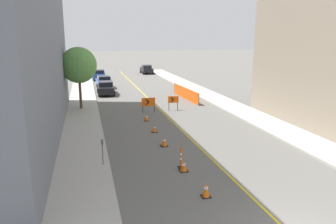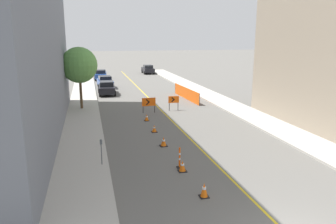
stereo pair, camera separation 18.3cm
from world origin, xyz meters
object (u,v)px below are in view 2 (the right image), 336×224
at_px(parked_car_curb_mid, 105,82).
at_px(parked_car_curb_near, 107,88).
at_px(arrow_barricade_secondary, 174,100).
at_px(parking_meter_near_curb, 101,147).
at_px(traffic_cone_third, 164,142).
at_px(traffic_cone_fifth, 147,118).
at_px(traffic_cone_fourth, 154,129).
at_px(parked_car_opposite_side, 148,69).
at_px(delineator_post_front, 180,159).
at_px(parked_car_curb_far, 101,75).
at_px(arrow_barricade_primary, 149,102).
at_px(street_tree_left_near, 79,65).
at_px(traffic_cone_second, 182,166).
at_px(traffic_cone_nearest, 204,190).

bearing_deg(parked_car_curb_mid, parked_car_curb_near, -94.49).
bearing_deg(parked_car_curb_near, arrow_barricade_secondary, -58.89).
bearing_deg(parking_meter_near_curb, traffic_cone_third, 32.83).
relative_size(traffic_cone_fifth, parked_car_curb_near, 0.12).
relative_size(traffic_cone_fourth, parked_car_curb_mid, 0.12).
xyz_separation_m(parked_car_opposite_side, parking_meter_near_curb, (-10.33, -43.19, 0.33)).
relative_size(delineator_post_front, parked_car_curb_mid, 0.26).
bearing_deg(parked_car_curb_mid, arrow_barricade_secondary, -74.35).
bearing_deg(parked_car_curb_mid, parking_meter_near_curb, -96.84).
bearing_deg(parked_car_curb_far, traffic_cone_fifth, -81.78).
relative_size(delineator_post_front, arrow_barricade_primary, 0.82).
distance_m(delineator_post_front, arrow_barricade_primary, 12.85).
height_order(parked_car_curb_near, street_tree_left_near, street_tree_left_near).
bearing_deg(traffic_cone_second, parking_meter_near_curb, 158.63).
bearing_deg(traffic_cone_second, traffic_cone_nearest, -87.19).
xyz_separation_m(traffic_cone_fifth, delineator_post_front, (-0.05, -10.06, 0.21)).
relative_size(arrow_barricade_secondary, parked_car_opposite_side, 0.31).
distance_m(traffic_cone_third, traffic_cone_fifth, 6.47).
xyz_separation_m(traffic_cone_second, arrow_barricade_primary, (0.73, 13.30, 0.67)).
relative_size(arrow_barricade_primary, street_tree_left_near, 0.24).
relative_size(traffic_cone_fifth, parking_meter_near_curb, 0.39).
bearing_deg(arrow_barricade_primary, traffic_cone_second, -95.81).
relative_size(traffic_cone_fifth, parked_car_curb_far, 0.12).
height_order(arrow_barricade_secondary, street_tree_left_near, street_tree_left_near).
relative_size(arrow_barricade_secondary, parked_car_curb_mid, 0.31).
xyz_separation_m(traffic_cone_fifth, street_tree_left_near, (-5.19, 5.55, 3.89)).
distance_m(traffic_cone_nearest, traffic_cone_fourth, 10.07).
height_order(arrow_barricade_primary, parking_meter_near_curb, parking_meter_near_curb).
height_order(parked_car_curb_mid, parking_meter_near_curb, parked_car_curb_mid).
distance_m(traffic_cone_nearest, traffic_cone_fifth, 13.39).
bearing_deg(parked_car_curb_near, parked_car_curb_mid, 91.58).
distance_m(delineator_post_front, parked_car_curb_mid, 28.95).
distance_m(traffic_cone_nearest, parked_car_curb_mid, 32.28).
relative_size(traffic_cone_third, delineator_post_front, 0.51).
height_order(parked_car_opposite_side, parking_meter_near_curb, parked_car_opposite_side).
relative_size(traffic_cone_second, traffic_cone_fourth, 1.07).
bearing_deg(parked_car_curb_mid, traffic_cone_third, -88.33).
relative_size(traffic_cone_fourth, traffic_cone_fifth, 0.97).
relative_size(parked_car_curb_near, parked_car_curb_far, 1.00).
bearing_deg(traffic_cone_fourth, traffic_cone_fifth, 89.25).
bearing_deg(traffic_cone_nearest, street_tree_left_near, 105.62).
relative_size(traffic_cone_second, parked_car_opposite_side, 0.13).
relative_size(traffic_cone_nearest, traffic_cone_third, 1.10).
height_order(delineator_post_front, arrow_barricade_primary, arrow_barricade_primary).
distance_m(traffic_cone_third, parked_car_curb_mid, 25.37).
relative_size(arrow_barricade_primary, parking_meter_near_curb, 0.99).
height_order(traffic_cone_fifth, parked_car_curb_near, parked_car_curb_near).
xyz_separation_m(traffic_cone_fourth, parked_car_opposite_side, (6.38, 37.51, 0.54)).
bearing_deg(traffic_cone_fourth, parked_car_curb_mid, 95.81).
bearing_deg(arrow_barricade_primary, traffic_cone_third, -97.45).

